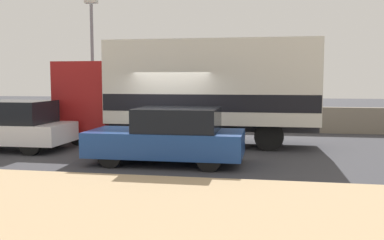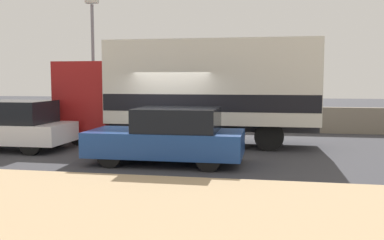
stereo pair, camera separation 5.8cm
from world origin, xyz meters
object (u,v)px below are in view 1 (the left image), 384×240
at_px(street_lamp, 92,53).
at_px(car_sedan_second, 12,126).
at_px(car_hatchback, 169,136).
at_px(pedestrian, 102,111).
at_px(box_truck, 194,89).

bearing_deg(street_lamp, car_sedan_second, -93.24).
bearing_deg(street_lamp, car_hatchback, -53.92).
xyz_separation_m(street_lamp, car_sedan_second, (-0.33, -5.78, -2.66)).
height_order(street_lamp, pedestrian, street_lamp).
xyz_separation_m(car_sedan_second, pedestrian, (0.95, 5.20, 0.13)).
distance_m(car_sedan_second, pedestrian, 5.29).
bearing_deg(car_hatchback, street_lamp, -53.92).
bearing_deg(pedestrian, car_hatchback, -55.09).
bearing_deg(pedestrian, street_lamp, 137.08).
xyz_separation_m(box_truck, pedestrian, (-4.62, 3.01, -1.02)).
xyz_separation_m(street_lamp, pedestrian, (0.62, -0.58, -2.53)).
bearing_deg(car_hatchback, box_truck, -91.22).
height_order(box_truck, car_sedan_second, box_truck).
bearing_deg(box_truck, street_lamp, -34.41).
xyz_separation_m(box_truck, car_hatchback, (-0.07, -3.50, -1.19)).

